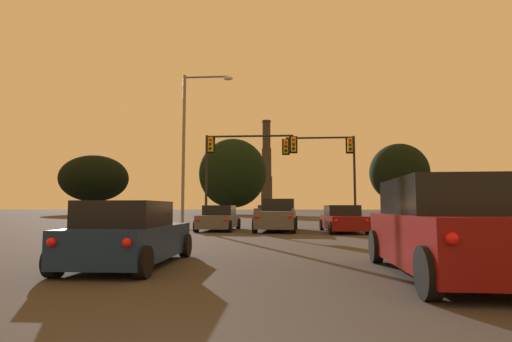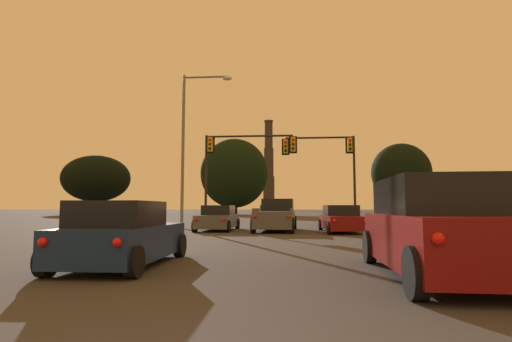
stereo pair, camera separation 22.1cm
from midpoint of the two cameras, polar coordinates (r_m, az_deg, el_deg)
sedan_left_lane_front at (r=23.19m, az=-5.17°, el=-6.79°), size 2.01×4.72×1.43m
sedan_right_lane_front at (r=21.77m, az=12.36°, el=-6.79°), size 2.14×4.76×1.43m
pickup_truck_center_lane_front at (r=22.80m, az=3.19°, el=-6.49°), size 2.41×5.58×1.82m
suv_right_lane_third at (r=8.32m, az=25.19°, el=-7.49°), size 2.25×4.96×1.86m
hatchback_left_lane_third at (r=9.47m, az=-17.79°, el=-8.81°), size 1.95×4.12×1.44m
traffic_light_overhead_right at (r=30.20m, az=10.79°, el=1.98°), size 5.53×0.50×6.62m
traffic_light_overhead_left at (r=28.73m, az=-2.67°, el=2.24°), size 6.76×0.50×6.54m
street_lamp at (r=26.28m, az=-9.17°, el=5.14°), size 3.29×0.36×9.97m
smokestack at (r=181.93m, az=1.87°, el=-0.54°), size 8.16×8.16×41.43m
treeline_center_right at (r=87.34m, az=-21.82°, el=-1.01°), size 13.70×12.33×11.96m
treeline_center_left at (r=82.88m, az=20.09°, el=-0.24°), size 11.42×10.28×13.86m
treeline_right_mid at (r=76.97m, az=-3.05°, el=-0.32°), size 12.98×11.68×14.60m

